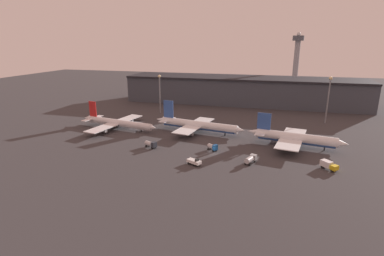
% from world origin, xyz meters
% --- Properties ---
extents(ground, '(600.00, 600.00, 0.00)m').
position_xyz_m(ground, '(0.00, 0.00, 0.00)').
color(ground, '#383538').
extents(terminal_building, '(165.21, 30.88, 18.77)m').
position_xyz_m(terminal_building, '(0.00, 103.63, 9.42)').
color(terminal_building, '#3D424C').
rests_on(terminal_building, ground).
extents(airplane_0, '(45.58, 38.51, 12.74)m').
position_xyz_m(airplane_0, '(-54.71, 22.28, 2.90)').
color(airplane_0, silver).
rests_on(airplane_0, ground).
extents(airplane_1, '(47.33, 33.24, 14.38)m').
position_xyz_m(airplane_1, '(-13.72, 27.10, 3.46)').
color(airplane_1, white).
rests_on(airplane_1, ground).
extents(airplane_2, '(41.08, 32.83, 13.24)m').
position_xyz_m(airplane_2, '(31.29, 17.30, 3.70)').
color(airplane_2, white).
rests_on(airplane_2, ground).
extents(service_vehicle_0, '(5.93, 6.00, 2.88)m').
position_xyz_m(service_vehicle_0, '(41.67, -4.47, 1.64)').
color(service_vehicle_0, gold).
rests_on(service_vehicle_0, ground).
extents(service_vehicle_1, '(4.35, 6.39, 2.77)m').
position_xyz_m(service_vehicle_1, '(14.97, -6.23, 1.65)').
color(service_vehicle_1, '#9EA3A8').
rests_on(service_vehicle_1, ground).
extents(service_vehicle_2, '(4.80, 4.18, 2.90)m').
position_xyz_m(service_vehicle_2, '(-1.12, 3.02, 1.58)').
color(service_vehicle_2, '#195199').
rests_on(service_vehicle_2, ground).
extents(service_vehicle_3, '(5.85, 4.39, 2.67)m').
position_xyz_m(service_vehicle_3, '(-4.57, -13.08, 1.25)').
color(service_vehicle_3, white).
rests_on(service_vehicle_3, ground).
extents(service_vehicle_4, '(5.95, 4.14, 2.89)m').
position_xyz_m(service_vehicle_4, '(-26.80, -0.44, 1.62)').
color(service_vehicle_4, '#282D38').
rests_on(service_vehicle_4, ground).
extents(lamp_post_0, '(1.80, 1.80, 23.56)m').
position_xyz_m(lamp_post_0, '(-46.24, 60.96, 15.10)').
color(lamp_post_0, slate).
rests_on(lamp_post_0, ground).
extents(lamp_post_1, '(1.80, 1.80, 25.38)m').
position_xyz_m(lamp_post_1, '(49.65, 60.96, 16.11)').
color(lamp_post_1, slate).
rests_on(lamp_post_1, ground).
extents(control_tower, '(9.00, 9.00, 50.26)m').
position_xyz_m(control_tower, '(37.63, 157.85, 28.88)').
color(control_tower, '#99999E').
rests_on(control_tower, ground).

